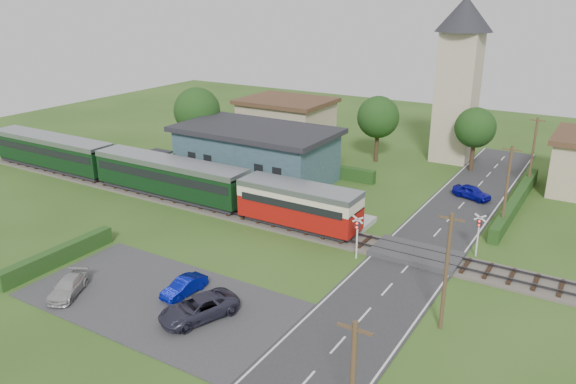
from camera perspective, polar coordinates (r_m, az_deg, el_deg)
The scene contains 30 objects.
ground at distance 43.66m, azimuth -0.51°, elevation -4.61°, with size 120.00×120.00×0.00m, color #2D4C19.
railway_track at distance 45.18m, azimuth 0.83°, elevation -3.59°, with size 76.00×3.20×0.49m.
road at distance 39.80m, azimuth 11.92°, elevation -7.55°, with size 6.00×70.00×0.05m, color #28282B.
car_park at distance 36.10m, azimuth -12.89°, elevation -10.63°, with size 17.00×9.00×0.08m, color #333335.
crossing_deck at distance 41.43m, azimuth 12.90°, elevation -6.19°, with size 6.20×3.40×0.45m, color #333335.
platform at distance 52.88m, azimuth -6.76°, elevation -0.05°, with size 30.00×3.00×0.45m, color gray.
equipment_hut at distance 57.49m, azimuth -13.14°, elevation 2.78°, with size 2.30×2.30×2.55m.
station_building at distance 56.58m, azimuth -3.26°, elevation 4.00°, with size 16.00×9.00×5.30m.
train at distance 54.22m, azimuth -14.39°, elevation 2.13°, with size 43.20×2.90×3.40m.
church_tower at distance 64.30m, azimuth 17.05°, elevation 11.94°, with size 6.00×6.00×17.60m.
house_west at distance 70.59m, azimuth -0.16°, elevation 7.27°, with size 10.80×8.80×5.50m.
hedge_carpark at distance 42.44m, azimuth -22.31°, elevation -6.04°, with size 0.80×9.00×1.20m, color #193814.
hedge_roadside at distance 53.16m, azimuth 22.17°, elevation -0.89°, with size 0.80×18.00×1.20m, color #193814.
hedge_station at distance 60.75m, azimuth -0.82°, elevation 3.13°, with size 22.00×0.80×1.30m, color #193814.
tree_a at distance 64.22m, azimuth -9.22°, elevation 8.13°, with size 5.20×5.20×8.00m.
tree_b at distance 62.63m, azimuth 9.14°, elevation 7.51°, with size 4.60×4.60×7.34m.
tree_c at distance 61.66m, azimuth 18.49°, elevation 6.20°, with size 4.20×4.20×6.78m.
utility_pole_b at distance 32.00m, azimuth 15.77°, elevation -7.73°, with size 1.40×0.22×7.00m.
utility_pole_c at distance 46.57m, azimuth 21.33°, elevation 0.37°, with size 1.40×0.22×7.00m.
utility_pole_d at distance 58.00m, azimuth 23.61°, elevation 3.71°, with size 1.40×0.22×7.00m.
crossing_signal_near at distance 39.72m, azimuth 7.05°, elevation -3.94°, with size 0.84×0.28×3.28m.
crossing_signal_far at distance 41.99m, azimuth 18.81°, elevation -3.56°, with size 0.84×0.28×3.28m.
streetlamp_west at distance 70.47m, azimuth -7.22°, elevation 7.30°, with size 0.30×0.30×5.15m.
streetlamp_east at distance 62.79m, azimuth 25.86°, elevation 3.94°, with size 0.30×0.30×5.15m.
car_on_road at distance 54.04m, azimuth 18.17°, elevation -0.01°, with size 1.43×3.55×1.21m, color #0D0C9E.
car_park_blue at distance 36.06m, azimuth -10.51°, elevation -9.43°, with size 1.13×3.24×1.07m, color #020B7B.
car_park_silver at distance 38.04m, azimuth -21.44°, elevation -8.94°, with size 1.48×3.63×1.05m, color #AFAFAF.
car_park_dark at distance 33.46m, azimuth -9.08°, elevation -11.57°, with size 2.17×4.70×1.31m, color #2A293B.
pedestrian_near at distance 48.25m, azimuth 0.63°, elevation -0.60°, with size 0.57×0.38×1.57m, color gray.
pedestrian_far at distance 56.64m, azimuth -11.96°, elevation 2.13°, with size 0.82×0.64×1.68m, color gray.
Camera 1 is at (21.03, -33.79, 17.95)m, focal length 35.00 mm.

